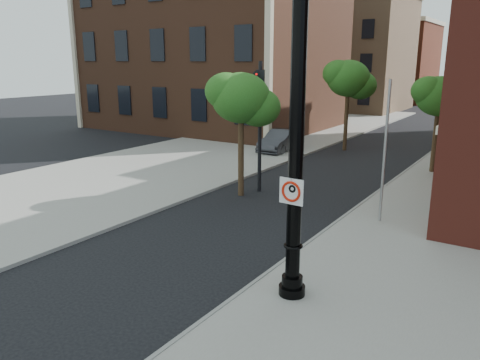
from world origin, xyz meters
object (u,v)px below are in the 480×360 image
Objects in this scene: parked_car at (281,141)px; traffic_signal_left at (260,105)px; traffic_signal_right at (452,127)px; no_parking_sign at (291,191)px; lamppost at (296,157)px.

parked_car is 0.75× the size of traffic_signal_left.
traffic_signal_left is 1.16× the size of traffic_signal_right.
traffic_signal_left is at bearing -71.24° from parked_car.
no_parking_sign is 0.13× the size of traffic_signal_right.
lamppost is 9.39m from traffic_signal_left.
parked_car is at bearing 119.21° from lamppost.
parked_car is 9.63m from traffic_signal_left.
lamppost is 0.75m from no_parking_sign.
traffic_signal_right is at bearing -37.17° from parked_car.
lamppost is 1.58× the size of traffic_signal_right.
traffic_signal_left is (-5.50, 7.81, 0.98)m from no_parking_sign.
lamppost reaches higher than traffic_signal_left.
parked_car is 13.03m from traffic_signal_right.
no_parking_sign is (0.01, -0.19, -0.73)m from lamppost.
parked_car is (-8.99, 16.07, -2.75)m from lamppost.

